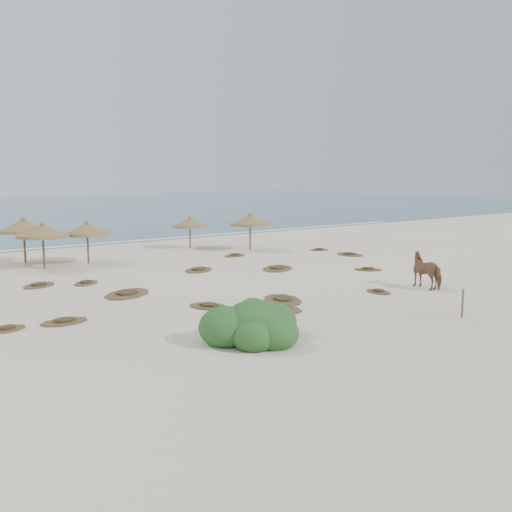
# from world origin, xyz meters

# --- Properties ---
(ground) EXTENTS (160.00, 160.00, 0.00)m
(ground) POSITION_xyz_m (0.00, 0.00, 0.00)
(ground) COLOR beige
(ground) RESTS_ON ground
(foam_line) EXTENTS (70.00, 0.60, 0.01)m
(foam_line) POSITION_xyz_m (0.00, 26.00, 0.00)
(foam_line) COLOR white
(foam_line) RESTS_ON ground
(palapa_1) EXTENTS (3.99, 3.99, 2.93)m
(palapa_1) POSITION_xyz_m (-7.15, 16.32, 2.27)
(palapa_1) COLOR brown
(palapa_1) RESTS_ON ground
(palapa_2) EXTENTS (3.53, 3.53, 3.04)m
(palapa_2) POSITION_xyz_m (-7.43, 19.41, 2.36)
(palapa_2) COLOR brown
(palapa_2) RESTS_ON ground
(palapa_3) EXTENTS (3.90, 3.90, 2.80)m
(palapa_3) POSITION_xyz_m (-4.25, 16.70, 2.17)
(palapa_3) COLOR brown
(palapa_3) RESTS_ON ground
(palapa_4) EXTENTS (3.00, 3.00, 2.53)m
(palapa_4) POSITION_xyz_m (4.72, 19.09, 1.96)
(palapa_4) COLOR brown
(palapa_4) RESTS_ON ground
(palapa_5) EXTENTS (3.71, 3.71, 2.84)m
(palapa_5) POSITION_xyz_m (7.97, 15.68, 2.20)
(palapa_5) COLOR brown
(palapa_5) RESTS_ON ground
(horse) EXTENTS (1.14, 2.20, 1.79)m
(horse) POSITION_xyz_m (6.62, -1.35, 0.90)
(horse) COLOR #926542
(horse) RESTS_ON ground
(fence_post_near) EXTENTS (0.10, 0.10, 1.18)m
(fence_post_near) POSITION_xyz_m (2.71, -5.93, 0.59)
(fence_post_near) COLOR brown
(fence_post_near) RESTS_ON ground
(fence_post_far) EXTENTS (0.09, 0.09, 1.12)m
(fence_post_far) POSITION_xyz_m (6.78, -1.94, 0.56)
(fence_post_far) COLOR brown
(fence_post_far) RESTS_ON ground
(bush) EXTENTS (3.77, 3.32, 1.69)m
(bush) POSITION_xyz_m (-5.94, -3.48, 0.55)
(bush) COLOR #2F6129
(bush) RESTS_ON ground
(scrub_0) EXTENTS (1.87, 1.24, 0.16)m
(scrub_0) POSITION_xyz_m (-10.41, 2.94, 0.05)
(scrub_0) COLOR brown
(scrub_0) RESTS_ON ground
(scrub_1) EXTENTS (3.35, 3.14, 0.16)m
(scrub_1) POSITION_xyz_m (-6.28, 6.27, 0.05)
(scrub_1) COLOR brown
(scrub_1) RESTS_ON ground
(scrub_2) EXTENTS (1.92, 2.26, 0.16)m
(scrub_2) POSITION_xyz_m (-4.51, 1.74, 0.05)
(scrub_2) COLOR brown
(scrub_2) RESTS_ON ground
(scrub_3) EXTENTS (3.16, 3.03, 0.16)m
(scrub_3) POSITION_xyz_m (4.08, 7.60, 0.05)
(scrub_3) COLOR brown
(scrub_3) RESTS_ON ground
(scrub_4) EXTENTS (1.94, 1.92, 0.16)m
(scrub_4) POSITION_xyz_m (8.18, 4.04, 0.05)
(scrub_4) COLOR brown
(scrub_4) RESTS_ON ground
(scrub_5) EXTENTS (1.57, 2.29, 0.16)m
(scrub_5) POSITION_xyz_m (11.92, 9.12, 0.05)
(scrub_5) COLOR brown
(scrub_5) RESTS_ON ground
(scrub_6) EXTENTS (2.30, 2.15, 0.16)m
(scrub_6) POSITION_xyz_m (-9.05, 10.95, 0.05)
(scrub_6) COLOR brown
(scrub_6) RESTS_ON ground
(scrub_7) EXTENTS (2.07, 1.64, 0.16)m
(scrub_7) POSITION_xyz_m (5.15, 13.64, 0.05)
(scrub_7) COLOR brown
(scrub_7) RESTS_ON ground
(scrub_9) EXTENTS (2.48, 2.97, 0.16)m
(scrub_9) POSITION_xyz_m (-1.15, 0.78, 0.05)
(scrub_9) COLOR brown
(scrub_9) RESTS_ON ground
(scrub_10) EXTENTS (1.65, 1.26, 0.16)m
(scrub_10) POSITION_xyz_m (11.90, 12.24, 0.05)
(scrub_10) COLOR brown
(scrub_10) RESTS_ON ground
(scrub_11) EXTENTS (1.45, 2.08, 0.16)m
(scrub_11) POSITION_xyz_m (-2.23, -0.52, 0.05)
(scrub_11) COLOR brown
(scrub_11) RESTS_ON ground
(scrub_12) EXTENTS (1.02, 1.46, 0.16)m
(scrub_12) POSITION_xyz_m (3.74, -0.67, 0.05)
(scrub_12) COLOR brown
(scrub_12) RESTS_ON ground
(scrub_13) EXTENTS (2.76, 2.64, 0.16)m
(scrub_13) POSITION_xyz_m (-0.01, 10.04, 0.05)
(scrub_13) COLOR brown
(scrub_13) RESTS_ON ground
(scrub_14) EXTENTS (1.57, 1.19, 0.16)m
(scrub_14) POSITION_xyz_m (-12.49, 3.16, 0.05)
(scrub_14) COLOR brown
(scrub_14) RESTS_ON ground
(scrub_15) EXTENTS (1.94, 1.94, 0.16)m
(scrub_15) POSITION_xyz_m (-6.89, 10.09, 0.05)
(scrub_15) COLOR brown
(scrub_15) RESTS_ON ground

